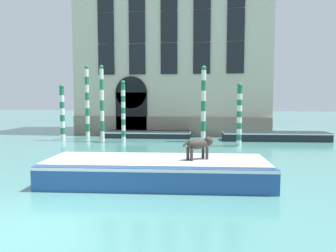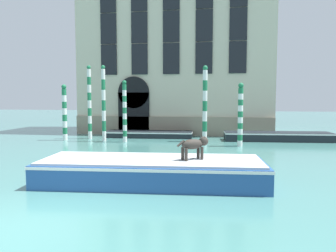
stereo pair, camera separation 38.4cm
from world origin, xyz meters
name	(u,v)px [view 2 (the right image)]	position (x,y,z in m)	size (l,w,h in m)	color
ground_plane	(12,229)	(0.00, 0.00, 0.00)	(120.00, 120.00, 0.00)	#427A75
palazzo_left	(177,37)	(0.58, 19.41, 7.15)	(13.69, 6.13, 14.34)	beige
boat_foreground	(152,170)	(1.96, 3.89, 0.40)	(6.91, 2.83, 0.75)	#234C8C
dog_on_deck	(195,144)	(3.25, 3.96, 1.20)	(0.89, 0.70, 0.69)	#332D28
boat_moored_near_palazzo	(149,134)	(-0.70, 15.20, 0.22)	(5.76, 1.86, 0.41)	black
boat_moored_far	(277,136)	(7.32, 14.74, 0.28)	(6.40, 1.99, 0.53)	black
mooring_pole_0	(104,103)	(-2.89, 12.81, 2.26)	(0.24, 0.24, 4.49)	white
mooring_pole_1	(205,103)	(3.01, 13.74, 2.26)	(0.29, 0.29, 4.47)	white
mooring_pole_2	(89,102)	(-4.20, 13.81, 2.32)	(0.25, 0.25, 4.60)	white
mooring_pole_3	(240,114)	(4.98, 12.12, 1.71)	(0.28, 0.28, 3.38)	white
mooring_pole_4	(125,111)	(-1.57, 12.67, 1.81)	(0.24, 0.24, 3.59)	white
mooring_pole_5	(65,112)	(-5.41, 12.86, 1.72)	(0.28, 0.28, 3.39)	white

